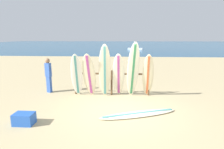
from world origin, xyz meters
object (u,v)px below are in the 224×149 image
at_px(surfboard_leaning_center, 119,75).
at_px(surfboard_leaning_right, 148,76).
at_px(surfboard_leaning_far_left, 77,75).
at_px(surfboard_lying_on_sand, 139,114).
at_px(surfboard_rack, 112,79).
at_px(beachgoer_standing, 48,74).
at_px(surfboard_leaning_center_right, 133,70).
at_px(surfboard_leaning_left, 89,75).
at_px(surfboard_leaning_center_left, 105,71).
at_px(cooler_box, 24,119).
at_px(small_boat_offshore, 135,49).

relative_size(surfboard_leaning_center, surfboard_leaning_right, 1.00).
height_order(surfboard_leaning_far_left, surfboard_lying_on_sand, surfboard_leaning_far_left).
bearing_deg(surfboard_leaning_far_left, surfboard_rack, 15.19).
height_order(surfboard_rack, beachgoer_standing, beachgoer_standing).
bearing_deg(surfboard_leaning_center, surfboard_leaning_center_right, -15.03).
height_order(surfboard_leaning_left, surfboard_leaning_right, surfboard_leaning_left).
relative_size(surfboard_leaning_center_left, beachgoer_standing, 1.43).
height_order(surfboard_leaning_far_left, surfboard_leaning_center_left, surfboard_leaning_center_left).
relative_size(surfboard_rack, cooler_box, 5.82).
bearing_deg(surfboard_leaning_left, cooler_box, -119.65).
relative_size(surfboard_rack, surfboard_leaning_right, 1.77).
relative_size(surfboard_leaning_left, surfboard_lying_on_sand, 0.71).
bearing_deg(beachgoer_standing, surfboard_rack, -2.95).
bearing_deg(surfboard_rack, surfboard_leaning_center_right, -25.35).
bearing_deg(surfboard_leaning_center_right, surfboard_leaning_far_left, 179.10).
bearing_deg(surfboard_leaning_center_left, surfboard_leaning_right, 3.00).
height_order(surfboard_leaning_right, surfboard_lying_on_sand, surfboard_leaning_right).
bearing_deg(surfboard_leaning_center_left, surfboard_leaning_far_left, 179.97).
distance_m(surfboard_leaning_far_left, surfboard_leaning_right, 3.12).
relative_size(surfboard_leaning_center, surfboard_lying_on_sand, 0.71).
relative_size(surfboard_leaning_center_left, small_boat_offshore, 0.76).
bearing_deg(surfboard_leaning_center, surfboard_leaning_far_left, -176.00).
distance_m(surfboard_rack, surfboard_leaning_far_left, 1.58).
xyz_separation_m(surfboard_rack, surfboard_leaning_right, (1.61, -0.31, 0.23)).
height_order(surfboard_leaning_left, cooler_box, surfboard_leaning_left).
bearing_deg(beachgoer_standing, surfboard_leaning_right, -5.78).
height_order(surfboard_leaning_center_left, surfboard_lying_on_sand, surfboard_leaning_center_left).
height_order(surfboard_leaning_center_left, cooler_box, surfboard_leaning_center_left).
xyz_separation_m(surfboard_lying_on_sand, small_boat_offshore, (1.80, 31.30, 0.22)).
bearing_deg(surfboard_leaning_far_left, surfboard_leaning_center_right, -0.90).
bearing_deg(surfboard_leaning_left, surfboard_rack, 22.08).
bearing_deg(surfboard_leaning_right, surfboard_rack, 168.94).
relative_size(surfboard_leaning_far_left, surfboard_leaning_center_left, 0.83).
bearing_deg(cooler_box, surfboard_leaning_far_left, 69.83).
bearing_deg(surfboard_leaning_left, surfboard_lying_on_sand, -41.18).
bearing_deg(small_boat_offshore, cooler_box, -99.48).
relative_size(surfboard_leaning_far_left, surfboard_leaning_left, 0.99).
bearing_deg(small_boat_offshore, surfboard_leaning_far_left, -98.47).
relative_size(surfboard_rack, surfboard_leaning_left, 1.76).
distance_m(surfboard_rack, beachgoer_standing, 3.04).
distance_m(surfboard_rack, cooler_box, 4.01).
height_order(surfboard_rack, surfboard_leaning_far_left, surfboard_leaning_far_left).
height_order(surfboard_leaning_center_left, small_boat_offshore, surfboard_leaning_center_left).
distance_m(surfboard_leaning_far_left, surfboard_lying_on_sand, 3.28).
xyz_separation_m(surfboard_leaning_far_left, surfboard_leaning_left, (0.56, 0.02, 0.01)).
height_order(surfboard_leaning_center_right, cooler_box, surfboard_leaning_center_right).
xyz_separation_m(surfboard_leaning_center, small_boat_offshore, (2.56, 29.42, -0.74)).
bearing_deg(cooler_box, small_boat_offshore, 80.45).
bearing_deg(surfboard_leaning_center, cooler_box, -135.13).
xyz_separation_m(surfboard_leaning_far_left, small_boat_offshore, (4.40, 29.54, -0.73)).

